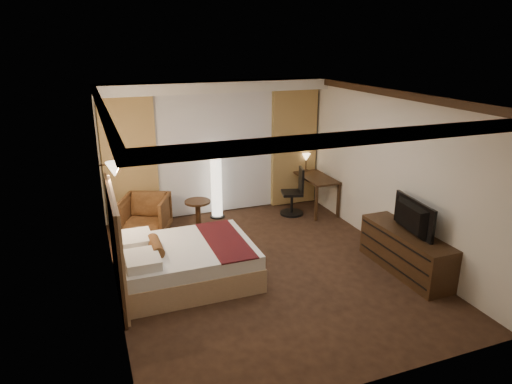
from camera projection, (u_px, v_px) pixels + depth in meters
name	position (u px, v px, depth m)	size (l,w,h in m)	color
floor	(265.00, 268.00, 7.23)	(4.50, 5.50, 0.01)	black
ceiling	(266.00, 96.00, 6.38)	(4.50, 5.50, 0.01)	white
back_wall	(215.00, 148.00, 9.24)	(4.50, 0.02, 2.70)	silver
left_wall	(108.00, 206.00, 6.05)	(0.02, 5.50, 2.70)	silver
right_wall	(391.00, 172.00, 7.56)	(0.02, 5.50, 2.70)	silver
crown_molding	(266.00, 100.00, 6.40)	(4.50, 5.50, 0.12)	black
soffit	(217.00, 87.00, 8.62)	(4.50, 0.50, 0.20)	white
curtain_sheer	(216.00, 154.00, 9.20)	(2.48, 0.04, 2.45)	silver
curtain_left_drape	(130.00, 162.00, 8.58)	(1.00, 0.14, 2.45)	tan
curtain_right_drape	(294.00, 148.00, 9.72)	(1.00, 0.14, 2.45)	tan
wall_sconce	(114.00, 169.00, 6.74)	(0.24, 0.24, 0.24)	white
bed	(188.00, 263.00, 6.79)	(1.94, 1.52, 0.57)	white
headboard	(116.00, 244.00, 6.31)	(0.12, 1.82, 1.50)	tan
armchair	(145.00, 214.00, 8.36)	(0.80, 0.75, 0.83)	#4A2B16
side_table	(198.00, 214.00, 8.72)	(0.49, 0.49, 0.54)	black
floor_lamp	(216.00, 185.00, 9.11)	(0.29, 0.29, 1.38)	white
desk	(315.00, 193.00, 9.59)	(0.55, 1.19, 0.75)	black
desk_lamp	(306.00, 163.00, 9.81)	(0.18, 0.18, 0.34)	#FFD899
office_chair	(292.00, 191.00, 9.32)	(0.48, 0.48, 0.99)	black
dresser	(406.00, 251.00, 7.05)	(0.50, 1.71, 0.67)	black
television	(408.00, 214.00, 6.84)	(1.00, 0.57, 0.13)	black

